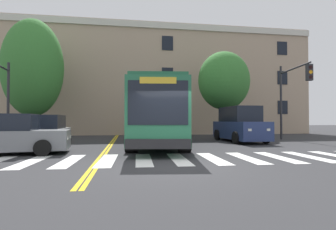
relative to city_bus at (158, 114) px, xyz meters
name	(u,v)px	position (x,y,z in m)	size (l,w,h in m)	color
ground_plane	(175,166)	(-0.27, -6.86, -1.78)	(120.00, 120.00, 0.00)	#303033
crosswalk	(161,159)	(-0.52, -5.46, -1.78)	(17.48, 3.65, 0.01)	white
lane_line_yellow_inner	(116,136)	(-2.81, 8.54, -1.78)	(0.12, 36.00, 0.01)	gold
lane_line_yellow_outer	(117,136)	(-2.65, 8.54, -1.78)	(0.12, 36.00, 0.01)	gold
city_bus	(158,114)	(0.00, 0.00, 0.00)	(3.74, 11.53, 3.26)	#28704C
car_silver_near_lane	(44,133)	(-6.06, -0.44, -1.01)	(2.28, 4.55, 1.70)	#B7BABF
car_navy_far_lane	(239,125)	(5.61, 1.53, -0.68)	(2.19, 5.22, 2.33)	navy
car_teal_behind_bus	(158,127)	(1.10, 9.83, -0.98)	(2.35, 3.86, 1.74)	#236B70
car_grey_cross_street	(9,136)	(-6.65, -3.17, -1.01)	(4.83, 2.43, 1.70)	slate
traffic_light_near_corner	(292,88)	(9.46, 1.56, 1.88)	(0.70, 3.96, 5.50)	#28282D
traffic_light_far_corner	(2,88)	(-9.14, 1.79, 1.57)	(0.55, 2.89, 5.11)	#28282D
street_tree_curbside_large	(224,81)	(6.14, 5.74, 2.88)	(5.94, 5.76, 7.12)	brown
street_tree_curbside_small	(33,68)	(-8.92, 6.20, 3.62)	(5.33, 5.17, 9.15)	brown
building_facade	(162,84)	(2.06, 14.57, 3.77)	(30.47, 8.80, 11.09)	tan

